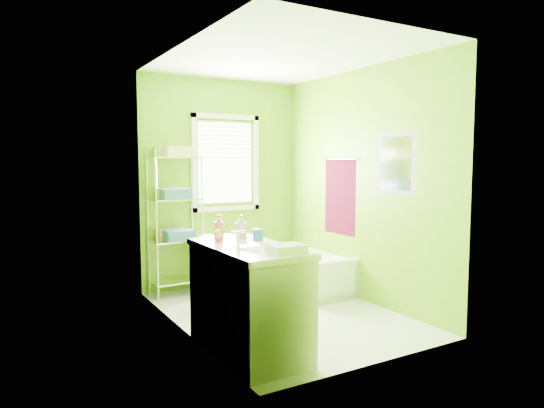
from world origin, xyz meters
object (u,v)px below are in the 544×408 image
toilet (214,262)px  vanity (249,296)px  wire_shelf_unit (176,204)px  bathtub (301,277)px

toilet → vanity: (-0.48, -1.80, 0.10)m
vanity → wire_shelf_unit: size_ratio=0.68×
wire_shelf_unit → toilet: bearing=-26.8°
vanity → wire_shelf_unit: (0.08, 2.00, 0.59)m
bathtub → wire_shelf_unit: (-1.39, 0.57, 0.92)m
bathtub → toilet: bearing=159.8°
vanity → bathtub: bearing=44.2°
toilet → vanity: bearing=91.2°
toilet → wire_shelf_unit: (-0.40, 0.20, 0.69)m
bathtub → vanity: size_ratio=1.22×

